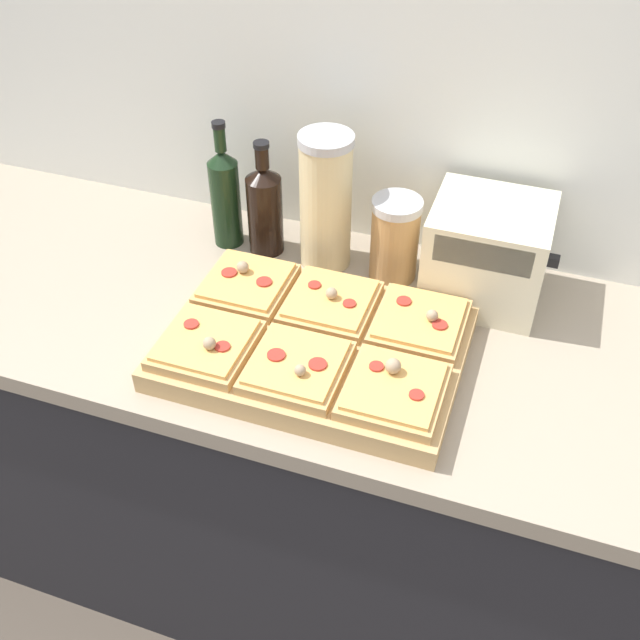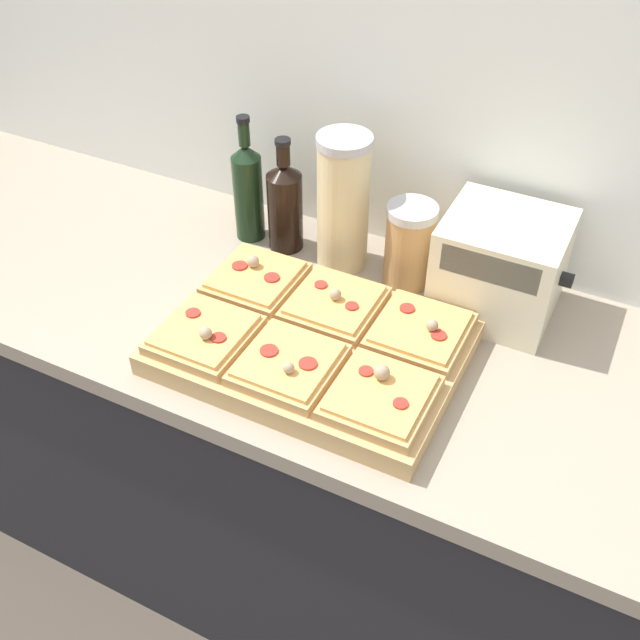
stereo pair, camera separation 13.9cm
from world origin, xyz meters
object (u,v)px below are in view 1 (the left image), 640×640
wine_bottle (265,208)px  toaster_oven (487,253)px  olive_oil_bottle (225,196)px  cutting_board (315,347)px  grain_jar_tall (326,202)px  grain_jar_short (395,239)px

wine_bottle → toaster_oven: wine_bottle is taller
olive_oil_bottle → wine_bottle: 0.09m
olive_oil_bottle → wine_bottle: bearing=0.0°
cutting_board → olive_oil_bottle: bearing=136.6°
grain_jar_tall → grain_jar_short: grain_jar_tall is taller
toaster_oven → grain_jar_short: bearing=179.3°
cutting_board → wine_bottle: 0.37m
grain_jar_tall → olive_oil_bottle: bearing=-180.0°
grain_jar_short → toaster_oven: size_ratio=0.72×
cutting_board → toaster_oven: bearing=47.8°
cutting_board → toaster_oven: size_ratio=2.16×
grain_jar_tall → toaster_oven: grain_jar_tall is taller
cutting_board → grain_jar_tall: (-0.08, 0.29, 0.13)m
olive_oil_bottle → toaster_oven: bearing=-0.2°
toaster_oven → olive_oil_bottle: bearing=179.8°
grain_jar_tall → cutting_board: bearing=-75.0°
cutting_board → wine_bottle: (-0.22, 0.29, 0.09)m
wine_bottle → cutting_board: bearing=-53.4°
toaster_oven → cutting_board: bearing=-132.2°
olive_oil_bottle → cutting_board: bearing=-43.4°
wine_bottle → toaster_oven: 0.48m
grain_jar_tall → wine_bottle: bearing=180.0°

